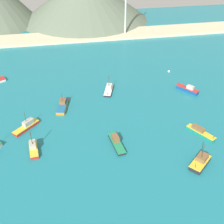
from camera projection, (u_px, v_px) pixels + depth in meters
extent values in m
cube|color=teal|center=(152.00, 158.00, 79.17)|extent=(260.00, 280.00, 0.50)
cylinder|color=#4C3823|center=(3.00, 77.00, 113.99)|extent=(0.51, 0.32, 1.11)
cube|color=#232328|center=(200.00, 163.00, 76.39)|extent=(7.47, 7.10, 1.22)
cube|color=gold|center=(200.00, 161.00, 75.98)|extent=(7.62, 7.24, 0.20)
cube|color=brown|center=(202.00, 157.00, 76.14)|extent=(3.95, 3.88, 1.25)
cylinder|color=#4C3823|center=(195.00, 166.00, 73.47)|extent=(0.60, 0.55, 1.65)
cylinder|color=#4C3823|center=(203.00, 151.00, 74.16)|extent=(0.20, 0.20, 4.20)
cube|color=red|center=(34.00, 150.00, 80.73)|extent=(2.93, 6.91, 0.94)
cube|color=gold|center=(33.00, 149.00, 80.40)|extent=(2.99, 7.05, 0.20)
cube|color=#B2ADA3|center=(33.00, 144.00, 80.58)|extent=(1.95, 3.00, 1.46)
cylinder|color=#4C3823|center=(31.00, 138.00, 78.45)|extent=(0.20, 0.20, 4.39)
cube|color=#198466|center=(201.00, 133.00, 86.94)|extent=(6.44, 8.88, 0.81)
cube|color=gold|center=(201.00, 132.00, 86.65)|extent=(6.57, 9.06, 0.20)
cube|color=brown|center=(198.00, 128.00, 86.97)|extent=(3.31, 4.14, 1.16)
cylinder|color=#4C3823|center=(214.00, 137.00, 83.85)|extent=(0.36, 0.49, 1.10)
cube|color=#232328|center=(109.00, 91.00, 107.16)|extent=(4.88, 8.32, 0.74)
cube|color=white|center=(109.00, 90.00, 106.89)|extent=(4.98, 8.48, 0.20)
cube|color=silver|center=(109.00, 87.00, 107.23)|extent=(2.74, 3.44, 1.39)
cylinder|color=#4C3823|center=(107.00, 94.00, 103.76)|extent=(0.26, 0.48, 1.02)
cylinder|color=#4C3823|center=(109.00, 81.00, 105.17)|extent=(0.17, 0.17, 4.11)
cube|color=orange|center=(63.00, 106.00, 98.68)|extent=(4.66, 9.86, 1.04)
cube|color=#1E669E|center=(62.00, 104.00, 98.33)|extent=(4.75, 10.06, 0.20)
cube|color=brown|center=(63.00, 101.00, 98.92)|extent=(2.68, 3.58, 1.13)
cylinder|color=#4C3823|center=(62.00, 97.00, 97.17)|extent=(0.17, 0.17, 3.13)
cube|color=#232328|center=(117.00, 144.00, 83.05)|extent=(3.57, 9.52, 0.71)
cube|color=#238C5B|center=(117.00, 143.00, 82.79)|extent=(3.65, 9.71, 0.20)
cube|color=brown|center=(115.00, 138.00, 83.24)|extent=(2.13, 3.19, 1.36)
cube|color=#14478C|center=(187.00, 90.00, 107.44)|extent=(6.73, 8.00, 1.20)
cube|color=red|center=(188.00, 88.00, 107.04)|extent=(6.86, 8.16, 0.20)
cube|color=beige|center=(190.00, 87.00, 106.04)|extent=(2.73, 2.94, 1.20)
cylinder|color=#4C3823|center=(179.00, 83.00, 108.74)|extent=(0.51, 0.62, 1.63)
cube|color=red|center=(26.00, 128.00, 89.03)|extent=(7.73, 7.66, 0.88)
cube|color=gold|center=(26.00, 126.00, 88.72)|extent=(7.88, 7.82, 0.20)
cube|color=#B2ADA3|center=(28.00, 122.00, 88.96)|extent=(3.59, 3.57, 1.49)
cylinder|color=#4C3823|center=(25.00, 117.00, 87.03)|extent=(0.15, 0.15, 3.61)
sphere|color=silver|center=(169.00, 71.00, 120.46)|extent=(0.96, 0.96, 0.96)
cube|color=beige|center=(101.00, 35.00, 153.91)|extent=(247.00, 15.53, 1.20)
cylinder|color=silver|center=(126.00, 4.00, 145.41)|extent=(0.84, 0.84, 32.46)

